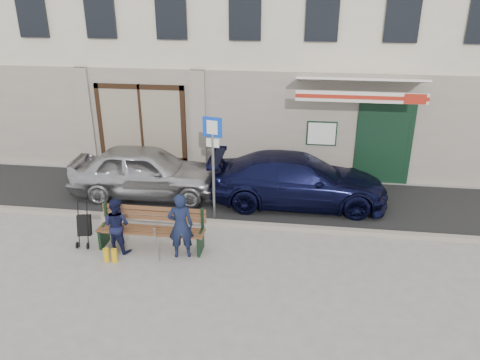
% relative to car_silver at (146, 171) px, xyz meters
% --- Properties ---
extents(ground, '(80.00, 80.00, 0.00)m').
position_rel_car_silver_xyz_m(ground, '(2.51, -3.04, -0.71)').
color(ground, '#9E9991').
rests_on(ground, ground).
extents(asphalt_lane, '(60.00, 3.20, 0.01)m').
position_rel_car_silver_xyz_m(asphalt_lane, '(2.51, 0.06, -0.71)').
color(asphalt_lane, '#282828').
rests_on(asphalt_lane, ground).
extents(curb, '(60.00, 0.18, 0.12)m').
position_rel_car_silver_xyz_m(curb, '(2.51, -1.54, -0.65)').
color(curb, '#9E9384').
rests_on(curb, ground).
extents(building, '(20.00, 8.27, 10.00)m').
position_rel_car_silver_xyz_m(building, '(2.52, 5.41, 4.26)').
color(building, beige).
rests_on(building, ground).
extents(car_silver, '(4.27, 1.90, 1.43)m').
position_rel_car_silver_xyz_m(car_silver, '(0.00, 0.00, 0.00)').
color(car_silver, '#B8B8BD').
rests_on(car_silver, ground).
extents(car_navy, '(4.75, 2.03, 1.36)m').
position_rel_car_silver_xyz_m(car_navy, '(4.20, 0.01, -0.03)').
color(car_navy, black).
rests_on(car_navy, ground).
extents(parking_sign, '(0.48, 0.14, 2.63)m').
position_rel_car_silver_xyz_m(parking_sign, '(2.13, -1.12, 1.04)').
color(parking_sign, gray).
rests_on(parking_sign, ground).
extents(bench, '(2.40, 1.17, 0.98)m').
position_rel_car_silver_xyz_m(bench, '(0.98, -2.80, -0.25)').
color(bench, brown).
rests_on(bench, ground).
extents(man, '(0.61, 0.48, 1.48)m').
position_rel_car_silver_xyz_m(man, '(1.77, -3.04, 0.03)').
color(man, '#131B35').
rests_on(man, ground).
extents(woman, '(0.72, 0.63, 1.26)m').
position_rel_car_silver_xyz_m(woman, '(0.32, -3.00, -0.08)').
color(woman, '#121533').
rests_on(woman, ground).
extents(stroller, '(0.34, 0.45, 1.03)m').
position_rel_car_silver_xyz_m(stroller, '(-0.53, -2.85, -0.26)').
color(stroller, black).
rests_on(stroller, ground).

